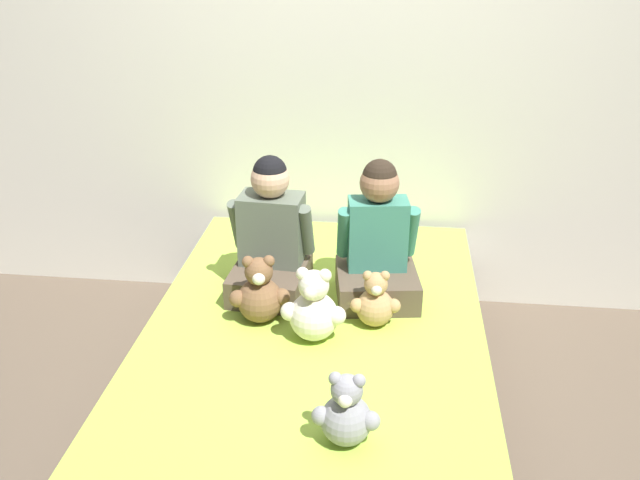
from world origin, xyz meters
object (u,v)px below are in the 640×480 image
at_px(teddy_bear_held_by_right_child, 375,302).
at_px(teddy_bear_at_foot_of_bed, 346,414).
at_px(teddy_bear_held_by_left_child, 260,294).
at_px(child_on_left, 271,239).
at_px(teddy_bear_between_children, 314,310).
at_px(bed, 314,375).
at_px(child_on_right, 378,245).

xyz_separation_m(teddy_bear_held_by_right_child, teddy_bear_at_foot_of_bed, (-0.06, -0.66, 0.01)).
bearing_deg(teddy_bear_held_by_left_child, teddy_bear_at_foot_of_bed, -69.22).
distance_m(child_on_left, teddy_bear_between_children, 0.43).
relative_size(bed, teddy_bear_held_by_right_child, 8.63).
xyz_separation_m(bed, teddy_bear_held_by_right_child, (0.23, 0.05, 0.32)).
bearing_deg(teddy_bear_between_children, child_on_right, 60.41).
bearing_deg(teddy_bear_between_children, child_on_left, 124.95).
height_order(bed, teddy_bear_held_by_right_child, teddy_bear_held_by_right_child).
height_order(bed, child_on_right, child_on_right).
height_order(teddy_bear_held_by_right_child, teddy_bear_at_foot_of_bed, teddy_bear_at_foot_of_bed).
xyz_separation_m(teddy_bear_held_by_left_child, teddy_bear_between_children, (0.22, -0.10, 0.01)).
height_order(teddy_bear_held_by_right_child, teddy_bear_between_children, teddy_bear_between_children).
bearing_deg(bed, child_on_right, 50.89).
xyz_separation_m(teddy_bear_between_children, teddy_bear_at_foot_of_bed, (0.16, -0.54, -0.02)).
height_order(child_on_left, teddy_bear_at_foot_of_bed, child_on_left).
xyz_separation_m(child_on_right, teddy_bear_held_by_right_child, (0.00, -0.23, -0.14)).
bearing_deg(teddy_bear_at_foot_of_bed, teddy_bear_held_by_left_child, 123.36).
height_order(child_on_right, teddy_bear_at_foot_of_bed, child_on_right).
bearing_deg(child_on_right, child_on_left, 171.05).
bearing_deg(bed, teddy_bear_held_by_left_child, 171.35).
distance_m(child_on_left, child_on_right, 0.44).
bearing_deg(child_on_right, teddy_bear_between_children, -130.63).
bearing_deg(bed, teddy_bear_held_by_right_child, 12.51).
height_order(teddy_bear_between_children, teddy_bear_at_foot_of_bed, teddy_bear_between_children).
bearing_deg(teddy_bear_held_by_left_child, child_on_right, 18.80).
distance_m(child_on_right, teddy_bear_held_by_right_child, 0.26).
relative_size(teddy_bear_held_by_right_child, teddy_bear_at_foot_of_bed, 0.95).
relative_size(bed, child_on_left, 3.43).
height_order(bed, teddy_bear_at_foot_of_bed, teddy_bear_at_foot_of_bed).
distance_m(bed, child_on_left, 0.58).
height_order(bed, teddy_bear_between_children, teddy_bear_between_children).
bearing_deg(teddy_bear_held_by_left_child, teddy_bear_held_by_right_child, -7.92).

